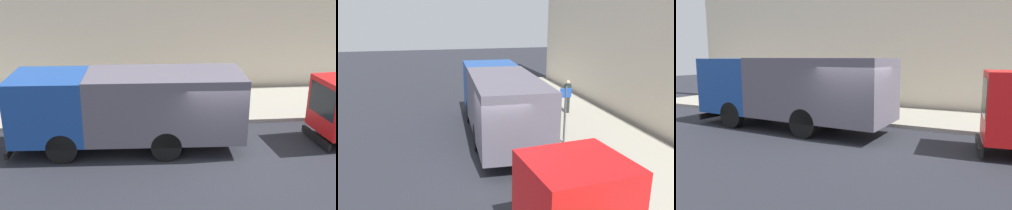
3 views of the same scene
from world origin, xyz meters
TOP-DOWN VIEW (x-y plane):
  - ground at (0.00, 0.00)m, footprint 80.00×80.00m
  - sidewalk at (5.17, 0.00)m, footprint 4.33×30.00m
  - large_utility_truck at (1.16, 3.16)m, footprint 2.78×8.21m
  - pedestrian_walking at (5.19, 5.34)m, footprint 0.47×0.47m
  - traffic_cone_orange at (3.74, 7.63)m, footprint 0.52×0.52m
  - street_sign_post at (3.36, 1.41)m, footprint 0.44×0.08m

SIDE VIEW (x-z plane):
  - ground at x=0.00m, z-range 0.00..0.00m
  - sidewalk at x=5.17m, z-range 0.00..0.14m
  - traffic_cone_orange at x=3.74m, z-range 0.14..0.89m
  - pedestrian_walking at x=5.19m, z-range 0.19..1.88m
  - street_sign_post at x=3.36m, z-range 0.36..2.65m
  - large_utility_truck at x=1.16m, z-range 0.22..3.01m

